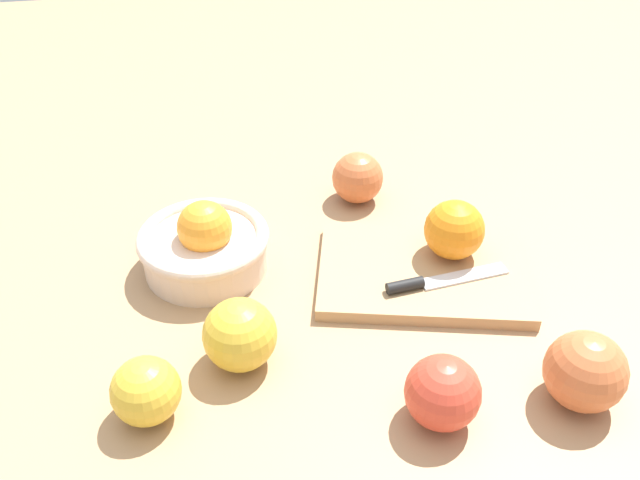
{
  "coord_description": "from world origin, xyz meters",
  "views": [
    {
      "loc": [
        -0.11,
        -0.62,
        0.55
      ],
      "look_at": [
        0.01,
        0.06,
        0.04
      ],
      "focal_mm": 38.88,
      "sensor_mm": 36.0,
      "label": 1
    }
  ],
  "objects_px": {
    "apple_front_right": "(443,393)",
    "apple_back_right": "(358,178)",
    "orange_on_board": "(454,230)",
    "bowl": "(205,245)",
    "knife": "(431,281)",
    "apple_front_left": "(240,335)",
    "cutting_board": "(423,272)",
    "apple_front_right_2": "(585,371)",
    "apple_front_left_2": "(146,391)"
  },
  "relations": [
    {
      "from": "cutting_board",
      "to": "apple_back_right",
      "type": "distance_m",
      "value": 0.19
    },
    {
      "from": "apple_front_left",
      "to": "apple_back_right",
      "type": "distance_m",
      "value": 0.34
    },
    {
      "from": "orange_on_board",
      "to": "apple_front_left_2",
      "type": "bearing_deg",
      "value": -154.22
    },
    {
      "from": "orange_on_board",
      "to": "apple_back_right",
      "type": "xyz_separation_m",
      "value": [
        -0.08,
        0.17,
        -0.02
      ]
    },
    {
      "from": "orange_on_board",
      "to": "apple_front_left",
      "type": "relative_size",
      "value": 0.94
    },
    {
      "from": "apple_front_left_2",
      "to": "apple_back_right",
      "type": "distance_m",
      "value": 0.45
    },
    {
      "from": "bowl",
      "to": "apple_front_left_2",
      "type": "relative_size",
      "value": 2.36
    },
    {
      "from": "apple_back_right",
      "to": "bowl",
      "type": "bearing_deg",
      "value": -151.37
    },
    {
      "from": "cutting_board",
      "to": "apple_front_right_2",
      "type": "relative_size",
      "value": 3.12
    },
    {
      "from": "cutting_board",
      "to": "apple_front_left_2",
      "type": "relative_size",
      "value": 3.69
    },
    {
      "from": "orange_on_board",
      "to": "knife",
      "type": "xyz_separation_m",
      "value": [
        -0.04,
        -0.05,
        -0.03
      ]
    },
    {
      "from": "apple_front_right",
      "to": "apple_back_right",
      "type": "xyz_separation_m",
      "value": [
        0.0,
        0.4,
        -0.0
      ]
    },
    {
      "from": "orange_on_board",
      "to": "apple_front_left",
      "type": "bearing_deg",
      "value": -155.96
    },
    {
      "from": "bowl",
      "to": "apple_front_right",
      "type": "xyz_separation_m",
      "value": [
        0.22,
        -0.28,
        0.0
      ]
    },
    {
      "from": "apple_front_left_2",
      "to": "apple_front_right",
      "type": "height_order",
      "value": "apple_front_right"
    },
    {
      "from": "bowl",
      "to": "apple_front_left",
      "type": "relative_size",
      "value": 2.06
    },
    {
      "from": "knife",
      "to": "apple_back_right",
      "type": "relative_size",
      "value": 2.14
    },
    {
      "from": "knife",
      "to": "apple_front_left",
      "type": "xyz_separation_m",
      "value": [
        -0.23,
        -0.07,
        0.02
      ]
    },
    {
      "from": "apple_back_right",
      "to": "orange_on_board",
      "type": "bearing_deg",
      "value": -62.9
    },
    {
      "from": "bowl",
      "to": "orange_on_board",
      "type": "xyz_separation_m",
      "value": [
        0.3,
        -0.05,
        0.02
      ]
    },
    {
      "from": "apple_front_left",
      "to": "apple_front_right_2",
      "type": "xyz_separation_m",
      "value": [
        0.33,
        -0.11,
        0.0
      ]
    },
    {
      "from": "bowl",
      "to": "apple_back_right",
      "type": "distance_m",
      "value": 0.25
    },
    {
      "from": "bowl",
      "to": "apple_front_left_2",
      "type": "xyz_separation_m",
      "value": [
        -0.07,
        -0.22,
        -0.0
      ]
    },
    {
      "from": "cutting_board",
      "to": "apple_front_right",
      "type": "bearing_deg",
      "value": -102.17
    },
    {
      "from": "apple_front_left_2",
      "to": "apple_front_right_2",
      "type": "relative_size",
      "value": 0.85
    },
    {
      "from": "apple_front_right",
      "to": "apple_back_right",
      "type": "relative_size",
      "value": 1.03
    },
    {
      "from": "cutting_board",
      "to": "apple_front_left",
      "type": "xyz_separation_m",
      "value": [
        -0.23,
        -0.1,
        0.03
      ]
    },
    {
      "from": "knife",
      "to": "apple_front_right",
      "type": "xyz_separation_m",
      "value": [
        -0.04,
        -0.18,
        0.02
      ]
    },
    {
      "from": "apple_front_right_2",
      "to": "knife",
      "type": "bearing_deg",
      "value": 119.31
    },
    {
      "from": "cutting_board",
      "to": "apple_front_right_2",
      "type": "bearing_deg",
      "value": -64.87
    },
    {
      "from": "apple_front_right_2",
      "to": "apple_front_left_2",
      "type": "bearing_deg",
      "value": 172.78
    },
    {
      "from": "bowl",
      "to": "apple_front_left",
      "type": "xyz_separation_m",
      "value": [
        0.03,
        -0.17,
        0.0
      ]
    },
    {
      "from": "apple_front_right",
      "to": "apple_back_right",
      "type": "bearing_deg",
      "value": 89.56
    },
    {
      "from": "cutting_board",
      "to": "orange_on_board",
      "type": "distance_m",
      "value": 0.06
    },
    {
      "from": "bowl",
      "to": "apple_front_right",
      "type": "bearing_deg",
      "value": -52.01
    },
    {
      "from": "apple_front_left",
      "to": "apple_back_right",
      "type": "relative_size",
      "value": 1.09
    },
    {
      "from": "apple_back_right",
      "to": "apple_front_right",
      "type": "bearing_deg",
      "value": -90.44
    },
    {
      "from": "apple_front_left",
      "to": "bowl",
      "type": "bearing_deg",
      "value": 100.32
    },
    {
      "from": "apple_front_left",
      "to": "apple_front_right_2",
      "type": "relative_size",
      "value": 0.97
    },
    {
      "from": "cutting_board",
      "to": "orange_on_board",
      "type": "height_order",
      "value": "orange_on_board"
    },
    {
      "from": "apple_back_right",
      "to": "knife",
      "type": "bearing_deg",
      "value": -79.21
    },
    {
      "from": "apple_front_left_2",
      "to": "apple_front_right_2",
      "type": "xyz_separation_m",
      "value": [
        0.43,
        -0.05,
        0.01
      ]
    },
    {
      "from": "knife",
      "to": "apple_front_right",
      "type": "height_order",
      "value": "apple_front_right"
    },
    {
      "from": "apple_front_left",
      "to": "apple_front_left_2",
      "type": "bearing_deg",
      "value": -149.53
    },
    {
      "from": "knife",
      "to": "apple_back_right",
      "type": "xyz_separation_m",
      "value": [
        -0.04,
        0.22,
        0.02
      ]
    },
    {
      "from": "apple_front_right",
      "to": "knife",
      "type": "bearing_deg",
      "value": 75.96
    },
    {
      "from": "cutting_board",
      "to": "apple_front_left_2",
      "type": "distance_m",
      "value": 0.36
    },
    {
      "from": "knife",
      "to": "bowl",
      "type": "bearing_deg",
      "value": 159.32
    },
    {
      "from": "apple_front_left",
      "to": "apple_front_right",
      "type": "distance_m",
      "value": 0.22
    },
    {
      "from": "bowl",
      "to": "knife",
      "type": "bearing_deg",
      "value": -20.68
    }
  ]
}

